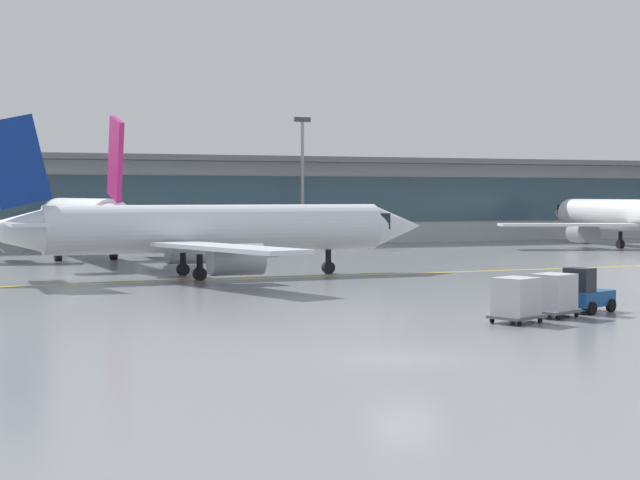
% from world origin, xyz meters
% --- Properties ---
extents(ground_plane, '(400.00, 400.00, 0.00)m').
position_xyz_m(ground_plane, '(0.00, 0.00, 0.00)').
color(ground_plane, gray).
extents(taxiway_centreline_stripe, '(109.96, 3.62, 0.01)m').
position_xyz_m(taxiway_centreline_stripe, '(2.67, 32.59, 0.00)').
color(taxiway_centreline_stripe, yellow).
rests_on(taxiway_centreline_stripe, ground_plane).
extents(terminal_concourse, '(206.71, 11.00, 9.60)m').
position_xyz_m(terminal_concourse, '(0.00, 78.65, 4.92)').
color(terminal_concourse, '#B2B7BC').
rests_on(terminal_concourse, ground_plane).
extents(gate_airplane_1, '(31.42, 33.82, 11.20)m').
position_xyz_m(gate_airplane_1, '(-3.37, 56.44, 3.36)').
color(gate_airplane_1, white).
rests_on(gate_airplane_1, ground_plane).
extents(gate_airplane_2, '(30.27, 32.64, 10.81)m').
position_xyz_m(gate_airplane_2, '(52.39, 56.51, 3.24)').
color(gate_airplane_2, white).
rests_on(gate_airplane_2, ground_plane).
extents(taxiing_regional_jet, '(31.41, 29.24, 10.42)m').
position_xyz_m(taxiing_regional_jet, '(2.26, 34.58, 3.12)').
color(taxiing_regional_jet, silver).
rests_on(taxiing_regional_jet, ground_plane).
extents(baggage_tug, '(2.94, 2.41, 2.10)m').
position_xyz_m(baggage_tug, '(13.44, 9.00, 0.89)').
color(baggage_tug, '#194C8C').
rests_on(baggage_tug, ground_plane).
extents(cargo_dolly_lead, '(2.57, 2.31, 1.94)m').
position_xyz_m(cargo_dolly_lead, '(11.03, 7.94, 1.05)').
color(cargo_dolly_lead, '#595B60').
rests_on(cargo_dolly_lead, ground_plane).
extents(cargo_dolly_trailing, '(2.57, 2.31, 1.94)m').
position_xyz_m(cargo_dolly_trailing, '(8.41, 6.79, 1.05)').
color(cargo_dolly_trailing, '#595B60').
rests_on(cargo_dolly_trailing, ground_plane).
extents(apron_light_mast_2, '(1.80, 0.36, 13.68)m').
position_xyz_m(apron_light_mast_2, '(21.54, 71.37, 7.52)').
color(apron_light_mast_2, gray).
rests_on(apron_light_mast_2, ground_plane).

